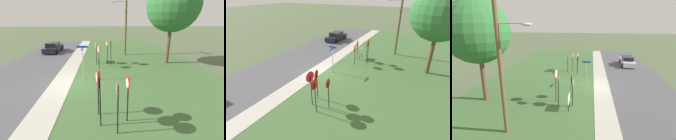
{
  "view_description": "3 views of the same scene",
  "coord_description": "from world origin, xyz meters",
  "views": [
    {
      "loc": [
        10.51,
        2.24,
        4.7
      ],
      "look_at": [
        0.2,
        2.99,
        1.11
      ],
      "focal_mm": 24.18,
      "sensor_mm": 36.0,
      "label": 1
    },
    {
      "loc": [
        12.98,
        8.48,
        7.6
      ],
      "look_at": [
        1.31,
        2.42,
        1.42
      ],
      "focal_mm": 27.34,
      "sensor_mm": 36.0,
      "label": 2
    },
    {
      "loc": [
        -17.82,
        0.45,
        6.69
      ],
      "look_at": [
        -0.9,
        3.04,
        1.86
      ],
      "focal_mm": 28.43,
      "sensor_mm": 36.0,
      "label": 3
    }
  ],
  "objects": [
    {
      "name": "yield_sign_near_left",
      "position": [
        4.82,
        2.11,
        2.03
      ],
      "size": [
        0.76,
        0.15,
        2.65
      ],
      "rotation": [
        0.0,
        0.0,
        -0.16
      ],
      "color": "black",
      "rests_on": "grass_median"
    },
    {
      "name": "oak_tree_left",
      "position": [
        -4.84,
        9.28,
        5.83
      ],
      "size": [
        5.1,
        5.1,
        8.35
      ],
      "color": "brown",
      "rests_on": "grass_median"
    },
    {
      "name": "grass_median",
      "position": [
        0.0,
        6.0,
        0.02
      ],
      "size": [
        44.0,
        12.0,
        0.04
      ],
      "primitive_type": "cube",
      "color": "#3D6033",
      "rests_on": "ground_plane"
    },
    {
      "name": "yield_sign_far_left",
      "position": [
        4.57,
        3.36,
        1.74
      ],
      "size": [
        0.66,
        0.12,
        2.3
      ],
      "rotation": [
        0.0,
        0.0,
        0.1
      ],
      "color": "black",
      "rests_on": "grass_median"
    },
    {
      "name": "street_name_post",
      "position": [
        -0.6,
        0.85,
        1.67
      ],
      "size": [
        0.96,
        0.82,
        2.72
      ],
      "rotation": [
        0.0,
        0.0,
        -0.02
      ],
      "color": "#9EA0A8",
      "rests_on": "grass_median"
    },
    {
      "name": "stop_sign_far_left",
      "position": [
        -3.49,
        1.98,
        1.66
      ],
      "size": [
        0.72,
        0.17,
        2.23
      ],
      "rotation": [
        0.0,
        0.0,
        0.2
      ],
      "color": "black",
      "rests_on": "grass_median"
    },
    {
      "name": "stop_sign_far_center",
      "position": [
        -4.94,
        1.7,
        1.72
      ],
      "size": [
        0.8,
        0.11,
        2.3
      ],
      "rotation": [
        0.0,
        0.0,
        0.07
      ],
      "color": "black",
      "rests_on": "grass_median"
    },
    {
      "name": "ground_plane",
      "position": [
        0.0,
        0.0,
        0.0
      ],
      "size": [
        160.0,
        160.0,
        0.0
      ],
      "primitive_type": "plane",
      "color": "#4C5B3D"
    },
    {
      "name": "road_asphalt",
      "position": [
        0.0,
        -4.8,
        0.01
      ],
      "size": [
        44.0,
        6.4,
        0.01
      ],
      "primitive_type": "cube",
      "color": "#4C4C51",
      "rests_on": "ground_plane"
    },
    {
      "name": "yield_sign_far_right",
      "position": [
        3.95,
        2.01,
        1.81
      ],
      "size": [
        0.72,
        0.17,
        2.37
      ],
      "rotation": [
        0.0,
        0.0,
        0.19
      ],
      "color": "black",
      "rests_on": "grass_median"
    },
    {
      "name": "yield_sign_near_right",
      "position": [
        5.35,
        2.82,
        1.91
      ],
      "size": [
        0.74,
        0.11,
        2.5
      ],
      "rotation": [
        0.0,
        0.0,
        -0.06
      ],
      "color": "black",
      "rests_on": "grass_median"
    },
    {
      "name": "parked_sedan_distant",
      "position": [
        9.74,
        -5.11,
        0.65
      ],
      "size": [
        4.7,
        1.98,
        1.39
      ],
      "rotation": [
        0.0,
        0.0,
        -0.02
      ],
      "color": "silver",
      "rests_on": "road_asphalt"
    },
    {
      "name": "stop_sign_near_right",
      "position": [
        -4.34,
        3.17,
        2.1
      ],
      "size": [
        0.72,
        0.11,
        2.82
      ],
      "rotation": [
        0.0,
        0.0,
        -0.09
      ],
      "color": "black",
      "rests_on": "grass_median"
    },
    {
      "name": "notice_board",
      "position": [
        -5.52,
        1.95,
        0.87
      ],
      "size": [
        1.1,
        0.06,
        1.25
      ],
      "rotation": [
        0.0,
        0.0,
        -0.01
      ],
      "color": "black",
      "rests_on": "grass_median"
    },
    {
      "name": "utility_pole",
      "position": [
        -8.94,
        5.25,
        4.9
      ],
      "size": [
        2.1,
        2.05,
        9.03
      ],
      "color": "brown",
      "rests_on": "grass_median"
    },
    {
      "name": "stop_sign_near_left",
      "position": [
        -4.94,
        2.85,
        1.8
      ],
      "size": [
        0.6,
        0.13,
        2.48
      ],
      "rotation": [
        0.0,
        0.0,
        0.15
      ],
      "color": "black",
      "rests_on": "grass_median"
    },
    {
      "name": "sidewalk_strip",
      "position": [
        0.0,
        -0.8,
        0.03
      ],
      "size": [
        44.0,
        1.6,
        0.06
      ],
      "primitive_type": "cube",
      "color": "#ADAA9E",
      "rests_on": "ground_plane"
    }
  ]
}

